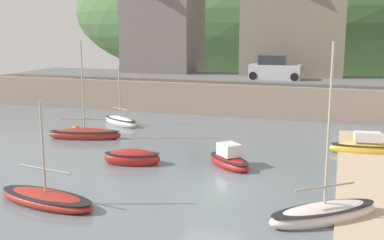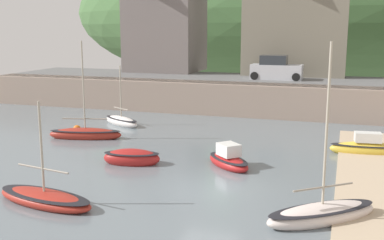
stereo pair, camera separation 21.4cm
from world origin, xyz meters
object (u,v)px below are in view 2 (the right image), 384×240
at_px(waterfront_building_centre, 296,16).
at_px(mooring_buoy, 77,129).
at_px(rowboat_small_beached, 132,158).
at_px(waterfront_building_left, 165,19).
at_px(sailboat_blue_trim, 367,148).
at_px(parked_car_near_slipway, 276,69).
at_px(sailboat_nearest_shore, 45,198).
at_px(sailboat_white_hull, 85,134).
at_px(dinghy_open_wooden, 229,160).
at_px(sailboat_tall_mast, 322,213).
at_px(fishing_boat_green, 121,121).

xyz_separation_m(waterfront_building_centre, mooring_buoy, (-11.81, -17.14, -7.36)).
distance_m(rowboat_small_beached, mooring_buoy, 8.66).
bearing_deg(mooring_buoy, waterfront_building_left, 91.63).
height_order(sailboat_blue_trim, parked_car_near_slipway, parked_car_near_slipway).
distance_m(waterfront_building_left, sailboat_nearest_shore, 30.24).
xyz_separation_m(waterfront_building_centre, sailboat_white_hull, (-10.22, -18.78, -7.21)).
bearing_deg(dinghy_open_wooden, waterfront_building_centre, 132.14).
distance_m(rowboat_small_beached, parked_car_near_slipway, 19.03).
distance_m(waterfront_building_centre, sailboat_blue_trim, 19.64).
bearing_deg(waterfront_building_centre, sailboat_white_hull, -118.56).
distance_m(sailboat_white_hull, sailboat_tall_mast, 16.49).
distance_m(waterfront_building_left, rowboat_small_beached, 24.88).
distance_m(waterfront_building_centre, mooring_buoy, 22.08).
bearing_deg(sailboat_blue_trim, sailboat_white_hull, 178.84).
relative_size(sailboat_blue_trim, mooring_buoy, 8.02).
bearing_deg(fishing_boat_green, mooring_buoy, -94.44).
xyz_separation_m(waterfront_building_left, fishing_boat_green, (2.30, -14.43, -7.07)).
xyz_separation_m(waterfront_building_left, sailboat_tall_mast, (16.27, -27.17, -7.04)).
distance_m(waterfront_building_left, parked_car_near_slipway, 12.86).
relative_size(sailboat_nearest_shore, rowboat_small_beached, 1.54).
bearing_deg(sailboat_tall_mast, rowboat_small_beached, 115.40).
bearing_deg(fishing_boat_green, sailboat_tall_mast, -12.95).
relative_size(dinghy_open_wooden, mooring_buoy, 6.01).
bearing_deg(waterfront_building_centre, sailboat_nearest_shore, -101.99).
bearing_deg(sailboat_white_hull, sailboat_nearest_shore, -82.09).
bearing_deg(rowboat_small_beached, mooring_buoy, 128.24).
bearing_deg(sailboat_tall_mast, waterfront_building_left, 81.55).
bearing_deg(dinghy_open_wooden, sailboat_white_hull, -153.59).
xyz_separation_m(sailboat_nearest_shore, dinghy_open_wooden, (5.45, 6.95, 0.09)).
xyz_separation_m(dinghy_open_wooden, sailboat_tall_mast, (4.63, -5.38, -0.03)).
height_order(waterfront_building_left, dinghy_open_wooden, waterfront_building_left).
height_order(rowboat_small_beached, sailboat_tall_mast, sailboat_tall_mast).
xyz_separation_m(rowboat_small_beached, sailboat_tall_mast, (9.25, -4.36, -0.01)).
distance_m(sailboat_white_hull, mooring_buoy, 2.29).
xyz_separation_m(waterfront_building_left, rowboat_small_beached, (7.03, -22.81, -7.03)).
bearing_deg(sailboat_tall_mast, mooring_buoy, 108.20).
height_order(dinghy_open_wooden, parked_car_near_slipway, parked_car_near_slipway).
bearing_deg(fishing_boat_green, waterfront_building_centre, 84.71).
height_order(fishing_boat_green, dinghy_open_wooden, fishing_boat_green).
xyz_separation_m(sailboat_tall_mast, parked_car_near_slipway, (-4.95, 22.67, 2.92)).
distance_m(waterfront_building_left, dinghy_open_wooden, 25.68).
bearing_deg(dinghy_open_wooden, waterfront_building_left, 161.98).
bearing_deg(sailboat_white_hull, dinghy_open_wooden, -32.02).
xyz_separation_m(waterfront_building_centre, sailboat_blue_trim, (5.75, -17.36, -7.16)).
bearing_deg(rowboat_small_beached, sailboat_tall_mast, -36.06).
distance_m(sailboat_nearest_shore, fishing_boat_green, 14.83).
xyz_separation_m(waterfront_building_left, parked_car_near_slipway, (11.32, -4.50, -4.12)).
relative_size(waterfront_building_centre, sailboat_blue_trim, 2.59).
distance_m(dinghy_open_wooden, rowboat_small_beached, 4.73).
xyz_separation_m(sailboat_nearest_shore, mooring_buoy, (-5.71, 11.60, -0.08)).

